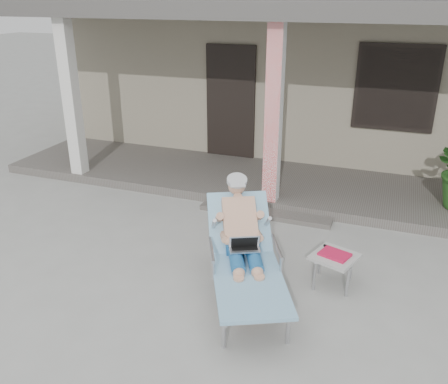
% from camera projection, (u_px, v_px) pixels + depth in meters
% --- Properties ---
extents(ground, '(60.00, 60.00, 0.00)m').
position_uv_depth(ground, '(222.00, 280.00, 5.55)').
color(ground, '#9E9E99').
rests_on(ground, ground).
extents(house, '(10.40, 5.40, 3.30)m').
position_uv_depth(house, '(324.00, 63.00, 10.52)').
color(house, gray).
rests_on(house, ground).
extents(porch_deck, '(10.00, 2.00, 0.15)m').
position_uv_depth(porch_deck, '(283.00, 184.00, 8.11)').
color(porch_deck, '#605B56').
rests_on(porch_deck, ground).
extents(porch_overhang, '(10.00, 2.30, 2.85)m').
position_uv_depth(porch_overhang, '(291.00, 16.00, 7.02)').
color(porch_overhang, silver).
rests_on(porch_overhang, porch_deck).
extents(porch_step, '(2.00, 0.30, 0.07)m').
position_uv_depth(porch_step, '(265.00, 213.00, 7.13)').
color(porch_step, '#605B56').
rests_on(porch_step, ground).
extents(lounger, '(1.42, 1.94, 1.22)m').
position_uv_depth(lounger, '(244.00, 231.00, 5.06)').
color(lounger, '#B7B7BC').
rests_on(lounger, ground).
extents(side_table, '(0.58, 0.58, 0.41)m').
position_uv_depth(side_table, '(334.00, 258.00, 5.33)').
color(side_table, '#AFAFAA').
rests_on(side_table, ground).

